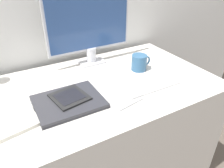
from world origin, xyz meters
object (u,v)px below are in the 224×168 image
monitor (89,23)px  pen (131,104)px  keyboard (150,85)px  laptop (69,102)px  coffee_mug (139,62)px  ereader (70,97)px  notebook (8,120)px

monitor → pen: (-0.03, -0.51, -0.25)m
pen → keyboard: bearing=26.4°
laptop → coffee_mug: size_ratio=2.43×
monitor → keyboard: monitor is taller
ereader → coffee_mug: size_ratio=1.44×
laptop → notebook: size_ratio=1.19×
laptop → keyboard: bearing=-8.3°
keyboard → ereader: 0.42m
ereader → notebook: size_ratio=0.71×
laptop → coffee_mug: 0.50m
coffee_mug → ereader: bearing=-166.7°
monitor → ereader: 0.49m
keyboard → pen: keyboard is taller
monitor → pen: size_ratio=3.58×
coffee_mug → pen: 0.37m
keyboard → coffee_mug: bearing=71.5°
coffee_mug → pen: size_ratio=0.85×
coffee_mug → pen: (-0.24, -0.28, -0.04)m
keyboard → monitor: bearing=108.9°
monitor → pen: 0.57m
notebook → pen: size_ratio=1.74×
keyboard → ereader: size_ratio=1.74×
laptop → pen: 0.29m
keyboard → laptop: size_ratio=1.04×
notebook → pen: 0.53m
monitor → keyboard: 0.51m
keyboard → coffee_mug: 0.20m
ereader → pen: bearing=-34.8°
notebook → keyboard: bearing=-5.6°
monitor → coffee_mug: 0.37m
keyboard → notebook: 0.69m
monitor → keyboard: bearing=-71.1°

